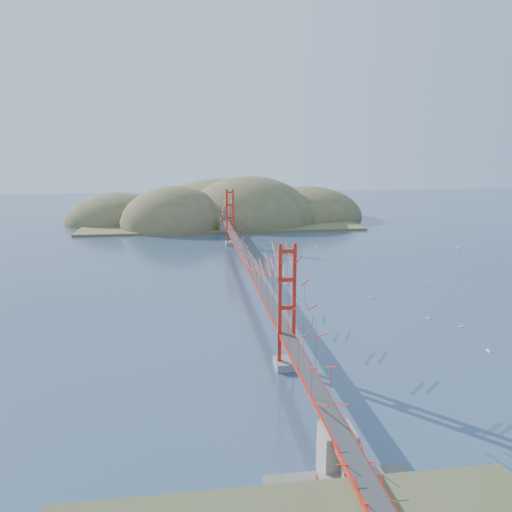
{
  "coord_description": "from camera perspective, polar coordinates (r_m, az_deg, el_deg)",
  "views": [
    {
      "loc": [
        -8.57,
        -72.18,
        19.87
      ],
      "look_at": [
        1.32,
        0.0,
        4.05
      ],
      "focal_mm": 35.0,
      "sensor_mm": 36.0,
      "label": 1
    }
  ],
  "objects": [
    {
      "name": "far_headlands",
      "position": [
        142.5,
        -3.4,
        4.22
      ],
      "size": [
        84.0,
        58.0,
        25.0
      ],
      "color": "olive",
      "rests_on": "ground"
    },
    {
      "name": "sailboat_14",
      "position": [
        79.7,
        19.29,
        -2.79
      ],
      "size": [
        0.53,
        0.53,
        0.55
      ],
      "color": "white",
      "rests_on": "ground"
    },
    {
      "name": "promontory",
      "position": [
        32.0,
        10.57,
        -26.09
      ],
      "size": [
        9.0,
        6.0,
        0.24
      ],
      "primitive_type": "cube",
      "color": "#59544C",
      "rests_on": "ground"
    },
    {
      "name": "sailboat_1",
      "position": [
        69.62,
        12.97,
        -4.54
      ],
      "size": [
        0.53,
        0.53,
        0.55
      ],
      "color": "white",
      "rests_on": "ground"
    },
    {
      "name": "sailboat_15",
      "position": [
        123.92,
        14.5,
        2.7
      ],
      "size": [
        0.47,
        0.55,
        0.63
      ],
      "color": "white",
      "rests_on": "ground"
    },
    {
      "name": "sailboat_7",
      "position": [
        106.34,
        13.85,
        1.21
      ],
      "size": [
        0.63,
        0.63,
        0.7
      ],
      "color": "white",
      "rests_on": "ground"
    },
    {
      "name": "sailboat_2",
      "position": [
        61.64,
        22.41,
        -7.38
      ],
      "size": [
        0.52,
        0.52,
        0.58
      ],
      "color": "white",
      "rests_on": "ground"
    },
    {
      "name": "sailboat_0",
      "position": [
        82.32,
        10.54,
        -1.82
      ],
      "size": [
        0.59,
        0.63,
        0.71
      ],
      "color": "white",
      "rests_on": "ground"
    },
    {
      "name": "sailboat_8",
      "position": [
        106.58,
        17.69,
        1.0
      ],
      "size": [
        0.54,
        0.54,
        0.58
      ],
      "color": "white",
      "rests_on": "ground"
    },
    {
      "name": "sailboat_3",
      "position": [
        90.79,
        12.67,
        -0.6
      ],
      "size": [
        0.61,
        0.61,
        0.64
      ],
      "color": "white",
      "rests_on": "ground"
    },
    {
      "name": "sailboat_6",
      "position": [
        63.13,
        19.04,
        -6.66
      ],
      "size": [
        0.56,
        0.56,
        0.59
      ],
      "color": "white",
      "rests_on": "ground"
    },
    {
      "name": "sailboat_12",
      "position": [
        102.88,
        6.82,
        1.11
      ],
      "size": [
        0.61,
        0.61,
        0.67
      ],
      "color": "white",
      "rests_on": "ground"
    },
    {
      "name": "sailboat_17",
      "position": [
        108.38,
        22.04,
        0.86
      ],
      "size": [
        0.57,
        0.56,
        0.64
      ],
      "color": "white",
      "rests_on": "ground"
    },
    {
      "name": "sailboat_10",
      "position": [
        55.68,
        25.04,
        -9.71
      ],
      "size": [
        0.44,
        0.54,
        0.63
      ],
      "color": "white",
      "rests_on": "ground"
    },
    {
      "name": "approach_viaduct",
      "position": [
        28.0,
        13.21,
        -26.32
      ],
      "size": [
        1.4,
        12.0,
        3.38
      ],
      "color": "red",
      "rests_on": "ground"
    },
    {
      "name": "bridge",
      "position": [
        73.99,
        -1.03,
        2.24
      ],
      "size": [
        2.2,
        94.4,
        12.0
      ],
      "color": "gray",
      "rests_on": "ground"
    },
    {
      "name": "fort",
      "position": [
        32.3,
        10.93,
        -24.47
      ],
      "size": [
        3.7,
        2.3,
        1.75
      ],
      "color": "maroon",
      "rests_on": "ground"
    },
    {
      "name": "ground",
      "position": [
        75.35,
        -1.0,
        -3.04
      ],
      "size": [
        320.0,
        320.0,
        0.0
      ],
      "primitive_type": "plane",
      "color": "#324864",
      "rests_on": "ground"
    },
    {
      "name": "sailboat_4",
      "position": [
        104.14,
        19.07,
        0.65
      ],
      "size": [
        0.58,
        0.58,
        0.61
      ],
      "color": "white",
      "rests_on": "ground"
    }
  ]
}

